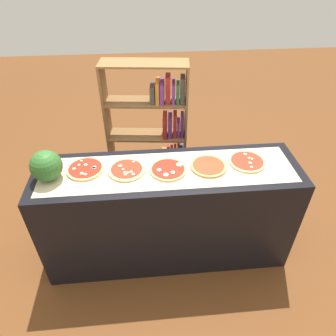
% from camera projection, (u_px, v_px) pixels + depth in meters
% --- Properties ---
extents(ground_plane, '(12.00, 12.00, 0.00)m').
position_uv_depth(ground_plane, '(168.00, 248.00, 2.92)').
color(ground_plane, brown).
extents(counter, '(2.07, 0.58, 0.96)m').
position_uv_depth(counter, '(168.00, 214.00, 2.62)').
color(counter, black).
rests_on(counter, ground_plane).
extents(parchment_paper, '(1.93, 0.46, 0.00)m').
position_uv_depth(parchment_paper, '(168.00, 170.00, 2.33)').
color(parchment_paper, beige).
rests_on(parchment_paper, counter).
extents(pizza_mushroom_0, '(0.28, 0.28, 0.03)m').
position_uv_depth(pizza_mushroom_0, '(85.00, 169.00, 2.32)').
color(pizza_mushroom_0, '#E5C17F').
rests_on(pizza_mushroom_0, parchment_paper).
extents(pizza_mushroom_1, '(0.29, 0.29, 0.03)m').
position_uv_depth(pizza_mushroom_1, '(127.00, 170.00, 2.32)').
color(pizza_mushroom_1, '#E5C17F').
rests_on(pizza_mushroom_1, parchment_paper).
extents(pizza_mozzarella_2, '(0.28, 0.28, 0.02)m').
position_uv_depth(pizza_mozzarella_2, '(168.00, 169.00, 2.32)').
color(pizza_mozzarella_2, '#DBB26B').
rests_on(pizza_mozzarella_2, parchment_paper).
extents(pizza_plain_3, '(0.28, 0.28, 0.02)m').
position_uv_depth(pizza_plain_3, '(208.00, 166.00, 2.35)').
color(pizza_plain_3, tan).
rests_on(pizza_plain_3, parchment_paper).
extents(pizza_mushroom_4, '(0.29, 0.29, 0.03)m').
position_uv_depth(pizza_mushroom_4, '(247.00, 161.00, 2.40)').
color(pizza_mushroom_4, '#E5C17F').
rests_on(pizza_mushroom_4, parchment_paper).
extents(watermelon, '(0.23, 0.23, 0.23)m').
position_uv_depth(watermelon, '(46.00, 166.00, 2.18)').
color(watermelon, '#2D6628').
rests_on(watermelon, counter).
extents(bookshelf, '(0.82, 0.34, 1.50)m').
position_uv_depth(bookshelf, '(158.00, 138.00, 3.15)').
color(bookshelf, brown).
rests_on(bookshelf, ground_plane).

